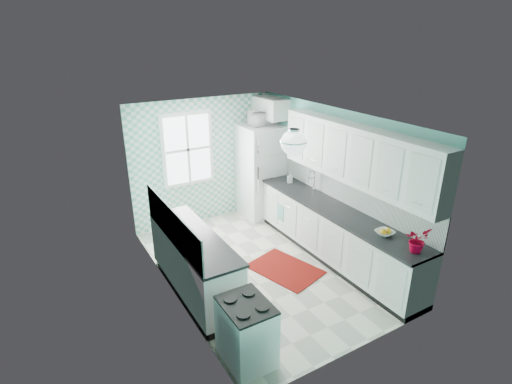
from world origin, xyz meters
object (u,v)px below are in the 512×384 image
sink (306,193)px  fruit_bowl (385,233)px  ceiling_light (294,142)px  fridge (262,171)px  stove (246,331)px  microwave (262,118)px  potted_plant (417,240)px

sink → fruit_bowl: sink is taller
ceiling_light → sink: 2.21m
sink → ceiling_light: bearing=-136.1°
fridge → fruit_bowl: (0.09, -3.25, 0.01)m
ceiling_light → stove: 2.41m
fruit_bowl → ceiling_light: bearing=151.6°
sink → stove: bearing=-140.8°
fridge → fruit_bowl: fridge is taller
stove → microwave: microwave is taller
fridge → sink: 1.39m
fridge → sink: bearing=-89.9°
ceiling_light → fridge: size_ratio=0.18×
sink → fruit_bowl: size_ratio=2.08×
fridge → sink: (0.09, -1.38, -0.03)m
ceiling_light → potted_plant: size_ratio=1.03×
ceiling_light → stove: bearing=-144.8°
ceiling_light → potted_plant: ceiling_light is taller
fridge → sink: fridge is taller
fruit_bowl → potted_plant: potted_plant is taller
fridge → potted_plant: size_ratio=5.65×
ceiling_light → stove: size_ratio=0.45×
potted_plant → fruit_bowl: bearing=90.0°
stove → fruit_bowl: (2.40, 0.20, 0.56)m
fridge → fruit_bowl: 3.26m
fruit_bowl → potted_plant: (0.00, -0.53, 0.14)m
ceiling_light → fridge: (1.11, 2.61, -1.36)m
ceiling_light → fridge: bearing=66.9°
ceiling_light → microwave: (1.11, 2.61, -0.26)m
sink → potted_plant: bearing=-91.6°
fridge → potted_plant: bearing=-92.4°
sink → microwave: microwave is taller
stove → sink: 3.21m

